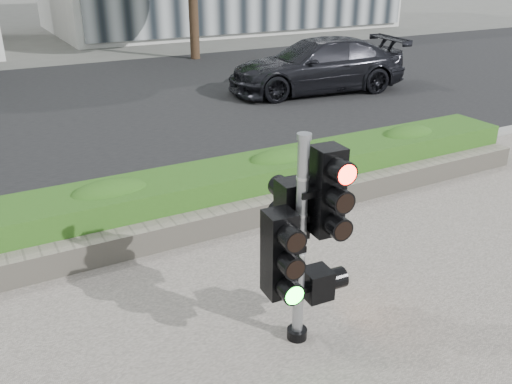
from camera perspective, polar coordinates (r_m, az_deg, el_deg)
ground at (r=6.26m, az=2.72°, el=-11.78°), size 120.00×120.00×0.00m
road at (r=15.03m, az=-17.73°, el=8.47°), size 60.00×13.00×0.02m
curb at (r=8.71m, az=-8.09°, el=-0.83°), size 60.00×0.25×0.12m
stone_wall at (r=7.60m, az=-4.72°, el=-3.26°), size 12.00×0.32×0.34m
hedge at (r=8.08m, az=-6.67°, el=-0.36°), size 12.00×1.00×0.68m
traffic_signal at (r=5.14m, az=4.84°, el=-4.13°), size 0.76×0.57×2.18m
car_dark at (r=16.07m, az=6.39°, el=13.11°), size 5.41×2.82×1.50m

